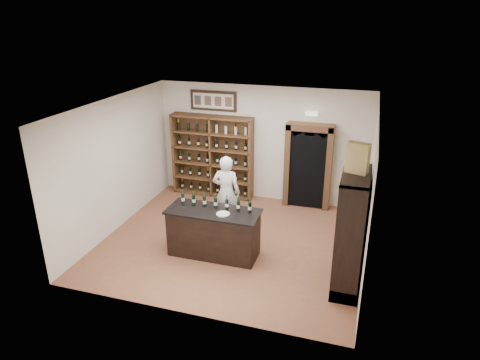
% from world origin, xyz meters
% --- Properties ---
extents(floor, '(5.50, 5.50, 0.00)m').
position_xyz_m(floor, '(0.00, 0.00, 0.00)').
color(floor, brown).
rests_on(floor, ground).
extents(ceiling, '(5.50, 5.50, 0.00)m').
position_xyz_m(ceiling, '(0.00, 0.00, 3.00)').
color(ceiling, white).
rests_on(ceiling, wall_back).
extents(wall_back, '(5.50, 0.04, 3.00)m').
position_xyz_m(wall_back, '(0.00, 2.50, 1.50)').
color(wall_back, silver).
rests_on(wall_back, ground).
extents(wall_left, '(0.04, 5.00, 3.00)m').
position_xyz_m(wall_left, '(-2.75, 0.00, 1.50)').
color(wall_left, silver).
rests_on(wall_left, ground).
extents(wall_right, '(0.04, 5.00, 3.00)m').
position_xyz_m(wall_right, '(2.75, 0.00, 1.50)').
color(wall_right, silver).
rests_on(wall_right, ground).
extents(wine_shelf, '(2.20, 0.38, 2.20)m').
position_xyz_m(wine_shelf, '(-1.30, 2.33, 1.10)').
color(wine_shelf, '#57341D').
rests_on(wine_shelf, ground).
extents(framed_picture, '(1.25, 0.04, 0.52)m').
position_xyz_m(framed_picture, '(-1.30, 2.47, 2.55)').
color(framed_picture, black).
rests_on(framed_picture, wall_back).
extents(arched_doorway, '(1.17, 0.35, 2.17)m').
position_xyz_m(arched_doorway, '(1.25, 2.33, 1.14)').
color(arched_doorway, black).
rests_on(arched_doorway, ground).
extents(emergency_light, '(0.30, 0.10, 0.10)m').
position_xyz_m(emergency_light, '(1.25, 2.42, 2.40)').
color(emergency_light, white).
rests_on(emergency_light, wall_back).
extents(tasting_counter, '(1.88, 0.78, 1.00)m').
position_xyz_m(tasting_counter, '(-0.20, -0.60, 0.49)').
color(tasting_counter, black).
rests_on(tasting_counter, ground).
extents(counter_bottle_0, '(0.07, 0.07, 0.30)m').
position_xyz_m(counter_bottle_0, '(-0.92, -0.45, 1.11)').
color(counter_bottle_0, black).
rests_on(counter_bottle_0, tasting_counter).
extents(counter_bottle_1, '(0.07, 0.07, 0.30)m').
position_xyz_m(counter_bottle_1, '(-0.68, -0.45, 1.11)').
color(counter_bottle_1, black).
rests_on(counter_bottle_1, tasting_counter).
extents(counter_bottle_2, '(0.07, 0.07, 0.30)m').
position_xyz_m(counter_bottle_2, '(-0.44, -0.45, 1.11)').
color(counter_bottle_2, black).
rests_on(counter_bottle_2, tasting_counter).
extents(counter_bottle_3, '(0.07, 0.07, 0.30)m').
position_xyz_m(counter_bottle_3, '(-0.20, -0.45, 1.11)').
color(counter_bottle_3, black).
rests_on(counter_bottle_3, tasting_counter).
extents(counter_bottle_4, '(0.07, 0.07, 0.30)m').
position_xyz_m(counter_bottle_4, '(0.04, -0.45, 1.11)').
color(counter_bottle_4, black).
rests_on(counter_bottle_4, tasting_counter).
extents(counter_bottle_5, '(0.07, 0.07, 0.30)m').
position_xyz_m(counter_bottle_5, '(0.28, -0.45, 1.11)').
color(counter_bottle_5, black).
rests_on(counter_bottle_5, tasting_counter).
extents(counter_bottle_6, '(0.07, 0.07, 0.30)m').
position_xyz_m(counter_bottle_6, '(0.52, -0.45, 1.11)').
color(counter_bottle_6, black).
rests_on(counter_bottle_6, tasting_counter).
extents(side_cabinet, '(0.48, 1.20, 2.20)m').
position_xyz_m(side_cabinet, '(2.52, -0.90, 0.75)').
color(side_cabinet, black).
rests_on(side_cabinet, ground).
extents(shopkeeper, '(0.66, 0.45, 1.74)m').
position_xyz_m(shopkeeper, '(-0.33, 0.61, 0.87)').
color(shopkeeper, white).
rests_on(shopkeeper, ground).
extents(plate, '(0.26, 0.26, 0.02)m').
position_xyz_m(plate, '(0.05, -0.71, 1.01)').
color(plate, beige).
rests_on(plate, tasting_counter).
extents(wine_crate, '(0.40, 0.26, 0.53)m').
position_xyz_m(wine_crate, '(2.47, -0.85, 2.46)').
color(wine_crate, tan).
rests_on(wine_crate, side_cabinet).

